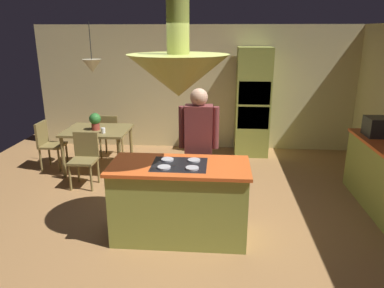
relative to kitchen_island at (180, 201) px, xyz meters
name	(u,v)px	position (x,y,z in m)	size (l,w,h in m)	color
ground	(182,227)	(0.00, 0.20, -0.47)	(8.16, 8.16, 0.00)	#9E7042
wall_back	(199,88)	(0.00, 3.65, 0.80)	(6.80, 0.10, 2.55)	beige
kitchen_island	(180,201)	(0.00, 0.00, 0.00)	(1.64, 0.77, 0.95)	#939E42
oven_tower	(253,102)	(1.10, 3.24, 0.59)	(0.66, 0.62, 2.13)	#939E42
dining_table	(98,135)	(-1.70, 2.10, 0.19)	(1.11, 0.92, 0.76)	olive
person_at_island	(199,143)	(0.18, 0.65, 0.52)	(0.53, 0.23, 1.73)	tan
range_hood	(178,73)	(0.00, 0.00, 1.52)	(1.10, 1.10, 1.00)	#939E42
pendant_light_over_table	(92,66)	(-1.70, 2.10, 1.39)	(0.32, 0.32, 0.82)	beige
chair_facing_island	(85,156)	(-1.70, 1.42, 0.03)	(0.40, 0.40, 0.87)	olive
chair_by_back_wall	(110,133)	(-1.70, 2.78, 0.03)	(0.40, 0.40, 0.87)	olive
chair_at_corner	(48,142)	(-2.63, 2.10, 0.03)	(0.40, 0.40, 0.87)	olive
potted_plant_on_table	(95,121)	(-1.71, 2.06, 0.46)	(0.20, 0.20, 0.30)	#99382D
cup_on_table	(103,130)	(-1.52, 1.87, 0.33)	(0.07, 0.07, 0.09)	white
microwave_on_counter	(382,127)	(2.84, 1.42, 0.60)	(0.46, 0.36, 0.28)	#232326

